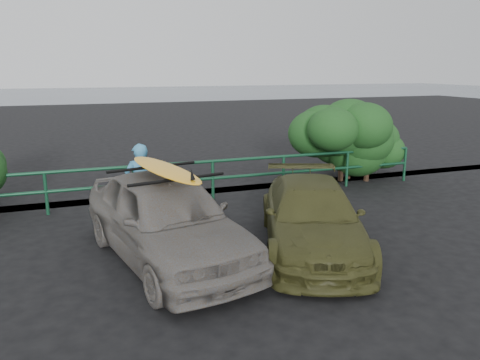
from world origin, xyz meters
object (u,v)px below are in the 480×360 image
object	(u,v)px
sedan	(166,218)
surfboard	(164,169)
guardrail	(175,183)
man	(141,184)
olive_vehicle	(312,217)

from	to	relation	value
sedan	surfboard	xyz separation A→B (m)	(-0.00, -0.00, 0.87)
guardrail	man	xyz separation A→B (m)	(-1.02, -1.39, 0.37)
guardrail	olive_vehicle	xyz separation A→B (m)	(1.77, -3.91, 0.11)
guardrail	olive_vehicle	size ratio (longest dim) A/B	3.24
man	olive_vehicle	bearing A→B (deg)	138.68
guardrail	sedan	distance (m)	3.63
man	surfboard	xyz separation A→B (m)	(0.14, -2.13, 0.76)
guardrail	sedan	bearing A→B (deg)	-104.01
guardrail	olive_vehicle	distance (m)	4.30
olive_vehicle	surfboard	world-z (taller)	surfboard
man	sedan	bearing A→B (deg)	94.54
sedan	olive_vehicle	bearing A→B (deg)	-20.56
sedan	man	xyz separation A→B (m)	(-0.14, 2.13, 0.11)
sedan	surfboard	size ratio (longest dim) A/B	1.73
guardrail	surfboard	distance (m)	3.80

